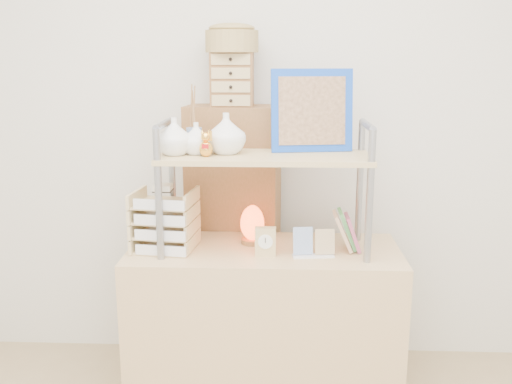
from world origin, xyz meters
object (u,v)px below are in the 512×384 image
Objects in this scene: desk at (264,326)px; salt_lamp at (252,224)px; cabinet at (234,239)px; letter_tray at (164,224)px.

desk is 0.48m from salt_lamp.
cabinet reaches higher than desk.
desk is at bearing -59.38° from cabinet.
cabinet is 0.36m from salt_lamp.
salt_lamp reaches higher than desk.
letter_tray is (-0.27, -0.40, 0.19)m from cabinet.
salt_lamp is at bearing 127.60° from desk.
cabinet is at bearing 114.09° from desk.
desk is 6.69× the size of salt_lamp.
letter_tray is 1.64× the size of salt_lamp.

